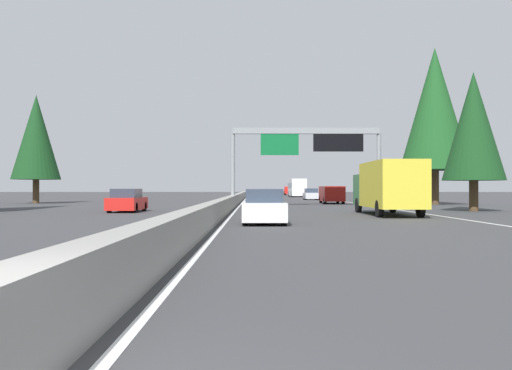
{
  "coord_description": "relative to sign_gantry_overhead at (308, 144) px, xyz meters",
  "views": [
    {
      "loc": [
        -3.4,
        -1.53,
        1.5
      ],
      "look_at": [
        54.49,
        -1.68,
        1.83
      ],
      "focal_mm": 39.16,
      "sensor_mm": 36.0,
      "label": 1
    }
  ],
  "objects": [
    {
      "name": "minivan_mid_left",
      "position": [
        7.59,
        -3.04,
        -4.29
      ],
      "size": [
        5.0,
        1.95,
        1.69
      ],
      "color": "maroon",
      "rests_on": "ground"
    },
    {
      "name": "shoulder_stripe_median",
      "position": [
        26.5,
        5.78,
        -5.23
      ],
      "size": [
        160.0,
        0.16,
        0.01
      ],
      "primitive_type": "cube",
      "color": "silver",
      "rests_on": "ground"
    },
    {
      "name": "pickup_near_center",
      "position": [
        76.27,
        -3.06,
        -4.32
      ],
      "size": [
        5.6,
        2.0,
        1.86
      ],
      "color": "red",
      "rests_on": "ground"
    },
    {
      "name": "conifer_right_near",
      "position": [
        -10.39,
        -9.87,
        0.32
      ],
      "size": [
        4.03,
        4.03,
        9.16
      ],
      "color": "#4C3823",
      "rests_on": "ground"
    },
    {
      "name": "oncoming_near",
      "position": [
        -11.41,
        12.61,
        -4.56
      ],
      "size": [
        4.4,
        1.8,
        1.47
      ],
      "rotation": [
        0.0,
        0.0,
        3.14
      ],
      "color": "red",
      "rests_on": "ground"
    },
    {
      "name": "bus_mid_right",
      "position": [
        51.27,
        -2.95,
        -3.52
      ],
      "size": [
        11.5,
        2.55,
        3.1
      ],
      "color": "white",
      "rests_on": "ground"
    },
    {
      "name": "shoulder_stripe_right",
      "position": [
        26.5,
        -5.49,
        -5.23
      ],
      "size": [
        160.0,
        0.16,
        0.01
      ],
      "primitive_type": "cube",
      "color": "silver",
      "rests_on": "ground"
    },
    {
      "name": "conifer_right_mid",
      "position": [
        4.46,
        -12.15,
        3.58
      ],
      "size": [
        6.38,
        6.38,
        14.5
      ],
      "color": "#4C3823",
      "rests_on": "ground"
    },
    {
      "name": "box_truck_far_center",
      "position": [
        -15.58,
        -2.99,
        -3.63
      ],
      "size": [
        8.5,
        2.4,
        2.95
      ],
      "color": "gold",
      "rests_on": "ground"
    },
    {
      "name": "sign_gantry_overhead",
      "position": [
        0.0,
        0.0,
        0.0
      ],
      "size": [
        0.5,
        12.68,
        6.58
      ],
      "color": "gray",
      "rests_on": "ground"
    },
    {
      "name": "sedan_far_left",
      "position": [
        -23.05,
        4.1,
        -4.56
      ],
      "size": [
        4.4,
        1.8,
        1.47
      ],
      "color": "white",
      "rests_on": "ground"
    },
    {
      "name": "median_barrier",
      "position": [
        36.5,
        6.33,
        -4.79
      ],
      "size": [
        180.0,
        0.56,
        0.9
      ],
      "primitive_type": "cube",
      "color": "gray",
      "rests_on": "ground"
    },
    {
      "name": "sedan_far_right",
      "position": [
        25.76,
        -2.86,
        -4.56
      ],
      "size": [
        4.4,
        1.8,
        1.47
      ],
      "color": "silver",
      "rests_on": "ground"
    },
    {
      "name": "conifer_left_near",
      "position": [
        8.55,
        26.23,
        1.33
      ],
      "size": [
        4.75,
        4.75,
        10.8
      ],
      "color": "#4C3823",
      "rests_on": "ground"
    },
    {
      "name": "ground_plane",
      "position": [
        16.5,
        6.03,
        -5.24
      ],
      "size": [
        320.0,
        320.0,
        0.0
      ],
      "primitive_type": "plane",
      "color": "#38383A"
    }
  ]
}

